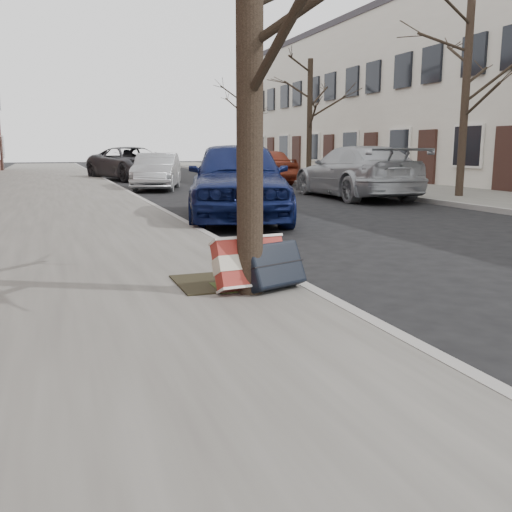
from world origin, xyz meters
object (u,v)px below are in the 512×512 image
object	(u,v)px
suitcase_red	(250,264)
car_near_mid	(157,171)
car_near_front	(237,179)
suitcase_navy	(273,265)

from	to	relation	value
suitcase_red	car_near_mid	xyz separation A→B (m)	(1.84, 15.11, 0.26)
car_near_front	car_near_mid	bearing A→B (deg)	105.45
suitcase_red	suitcase_navy	bearing A→B (deg)	-16.47
suitcase_red	car_near_mid	world-z (taller)	car_near_mid
suitcase_navy	car_near_mid	world-z (taller)	car_near_mid
car_near_mid	suitcase_navy	bearing A→B (deg)	-79.27
suitcase_red	suitcase_navy	xyz separation A→B (m)	(0.22, -0.04, -0.02)
suitcase_red	car_near_front	bearing A→B (deg)	67.78
car_near_front	car_near_mid	world-z (taller)	car_near_front
car_near_front	car_near_mid	distance (m)	8.99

